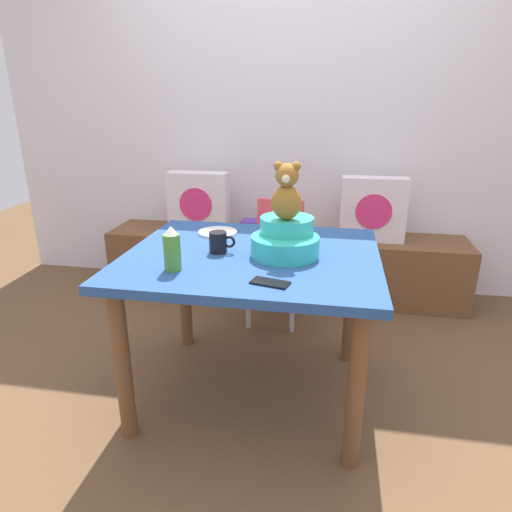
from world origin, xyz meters
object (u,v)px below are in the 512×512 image
(infant_seat_teal, at_px, (286,239))
(coffee_mug, at_px, (219,242))
(dinner_plate_near, at_px, (218,232))
(highchair, at_px, (275,245))
(ketchup_bottle, at_px, (172,250))
(cell_phone, at_px, (270,283))
(teddy_bear, at_px, (287,193))
(pillow_floral_left, at_px, (199,202))
(pillow_floral_right, at_px, (373,209))
(dining_table, at_px, (252,275))
(book_stack, at_px, (255,227))

(infant_seat_teal, bearing_deg, coffee_mug, -175.08)
(coffee_mug, height_order, dinner_plate_near, coffee_mug)
(highchair, xyz_separation_m, coffee_mug, (-0.14, -0.82, 0.27))
(highchair, height_order, ketchup_bottle, ketchup_bottle)
(cell_phone, bearing_deg, teddy_bear, 11.14)
(highchair, bearing_deg, pillow_floral_left, 146.29)
(highchair, relative_size, teddy_bear, 3.16)
(coffee_mug, bearing_deg, ketchup_bottle, -117.18)
(highchair, bearing_deg, infant_seat_teal, -78.91)
(pillow_floral_right, bearing_deg, pillow_floral_left, 180.00)
(pillow_floral_right, relative_size, cell_phone, 3.06)
(pillow_floral_right, height_order, infant_seat_teal, same)
(coffee_mug, distance_m, cell_phone, 0.43)
(teddy_bear, bearing_deg, dining_table, -177.01)
(ketchup_bottle, relative_size, dinner_plate_near, 0.92)
(highchair, height_order, dinner_plate_near, highchair)
(book_stack, relative_size, coffee_mug, 1.67)
(cell_phone, bearing_deg, pillow_floral_left, 40.09)
(highchair, relative_size, dinner_plate_near, 3.95)
(infant_seat_teal, relative_size, ketchup_bottle, 1.78)
(ketchup_bottle, distance_m, cell_phone, 0.42)
(dining_table, bearing_deg, pillow_floral_left, 117.38)
(pillow_floral_right, distance_m, highchair, 0.77)
(teddy_bear, height_order, cell_phone, teddy_bear)
(infant_seat_teal, bearing_deg, highchair, 101.09)
(dining_table, height_order, highchair, highchair)
(highchair, height_order, infant_seat_teal, infant_seat_teal)
(pillow_floral_left, distance_m, ketchup_bottle, 1.53)
(highchair, bearing_deg, dinner_plate_near, -113.19)
(pillow_floral_right, bearing_deg, book_stack, 178.55)
(pillow_floral_right, bearing_deg, highchair, -146.25)
(book_stack, xyz_separation_m, dinner_plate_near, (-0.02, -0.97, 0.24))
(highchair, distance_m, ketchup_bottle, 1.14)
(teddy_bear, bearing_deg, coffee_mug, -175.18)
(dining_table, bearing_deg, book_stack, 99.68)
(dining_table, xyz_separation_m, infant_seat_teal, (0.15, 0.01, 0.18))
(pillow_floral_right, relative_size, book_stack, 2.20)
(pillow_floral_left, height_order, teddy_bear, teddy_bear)
(dining_table, relative_size, teddy_bear, 4.52)
(infant_seat_teal, bearing_deg, ketchup_bottle, -147.40)
(dining_table, distance_m, teddy_bear, 0.41)
(dining_table, distance_m, highchair, 0.81)
(book_stack, xyz_separation_m, infant_seat_teal, (0.36, -1.23, 0.30))
(pillow_floral_left, bearing_deg, pillow_floral_right, 0.00)
(highchair, bearing_deg, ketchup_bottle, -104.29)
(coffee_mug, bearing_deg, pillow_floral_left, 111.26)
(ketchup_bottle, bearing_deg, highchair, 75.71)
(infant_seat_teal, distance_m, coffee_mug, 0.30)
(pillow_floral_left, relative_size, infant_seat_teal, 1.33)
(book_stack, bearing_deg, pillow_floral_right, -1.45)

